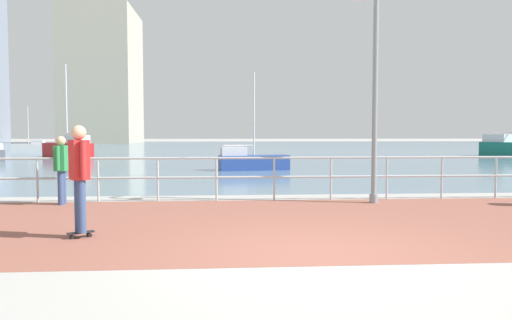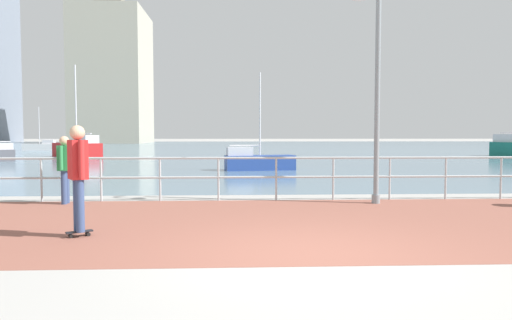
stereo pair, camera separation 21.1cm
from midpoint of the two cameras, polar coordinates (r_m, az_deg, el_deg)
ground at (r=46.05m, az=-2.48°, el=1.21°), size 220.00×220.00×0.00m
brick_paving at (r=8.55m, az=3.56°, el=-7.64°), size 28.00×5.66×0.01m
harbor_water at (r=56.18m, az=-2.73°, el=1.57°), size 180.00×88.00×0.00m
waterfront_railing at (r=11.24m, az=1.72°, el=-1.26°), size 25.25×0.06×1.06m
lamppost at (r=11.06m, az=13.35°, el=10.60°), size 0.76×0.52×5.51m
skateboarder at (r=7.68m, az=-21.66°, el=-1.19°), size 0.40×0.51×1.75m
bystander at (r=11.48m, az=-23.34°, el=-0.53°), size 0.24×0.55×1.56m
sailboat_gray at (r=49.76m, az=-26.20°, el=1.50°), size 3.02×0.95×4.24m
sailboat_teal at (r=20.65m, az=-0.85°, el=-0.11°), size 3.20×1.44×4.34m
sailboat_white at (r=34.75m, az=-22.26°, el=1.33°), size 4.28×4.21×6.44m
tower_slate at (r=88.07m, az=-18.48°, el=9.72°), size 11.94×14.23×25.34m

